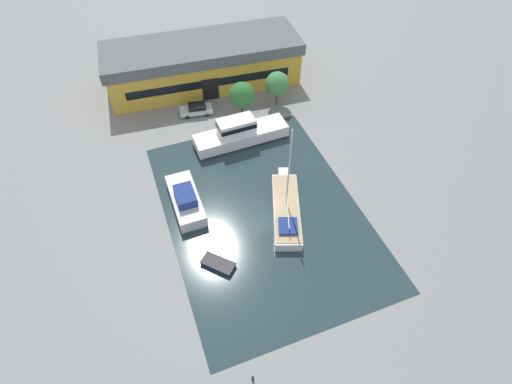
% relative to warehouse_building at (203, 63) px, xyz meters
% --- Properties ---
extents(ground_plane, '(440.00, 440.00, 0.00)m').
position_rel_warehouse_building_xyz_m(ground_plane, '(-0.99, -27.31, -3.31)').
color(ground_plane, gray).
extents(water_canal, '(21.00, 29.65, 0.01)m').
position_rel_warehouse_building_xyz_m(water_canal, '(-0.99, -27.31, -3.30)').
color(water_canal, '#23383D').
rests_on(water_canal, ground).
extents(warehouse_building, '(29.41, 11.77, 6.54)m').
position_rel_warehouse_building_xyz_m(warehouse_building, '(0.00, 0.00, 0.00)').
color(warehouse_building, gold).
rests_on(warehouse_building, ground).
extents(quay_tree_near_building, '(3.51, 3.51, 5.32)m').
position_rel_warehouse_building_xyz_m(quay_tree_near_building, '(2.62, -10.12, 0.24)').
color(quay_tree_near_building, brown).
rests_on(quay_tree_near_building, ground).
extents(quay_tree_by_water, '(3.37, 3.37, 5.17)m').
position_rel_warehouse_building_xyz_m(quay_tree_by_water, '(8.18, -9.22, 0.17)').
color(quay_tree_by_water, brown).
rests_on(quay_tree_by_water, ground).
extents(parked_car, '(4.79, 2.55, 1.57)m').
position_rel_warehouse_building_xyz_m(parked_car, '(-3.30, -7.26, -2.51)').
color(parked_car, silver).
rests_on(parked_car, ground).
extents(sailboat_moored, '(6.21, 11.29, 11.49)m').
position_rel_warehouse_building_xyz_m(sailboat_moored, '(1.38, -28.35, -2.63)').
color(sailboat_moored, silver).
rests_on(sailboat_moored, water_canal).
extents(motor_cruiser, '(12.56, 3.74, 3.71)m').
position_rel_warehouse_building_xyz_m(motor_cruiser, '(0.53, -15.11, -1.96)').
color(motor_cruiser, white).
rests_on(motor_cruiser, water_canal).
extents(small_dinghy, '(3.50, 3.58, 0.52)m').
position_rel_warehouse_building_xyz_m(small_dinghy, '(-7.77, -32.21, -3.04)').
color(small_dinghy, '#19234C').
rests_on(small_dinghy, water_canal).
extents(cabin_boat, '(3.01, 7.75, 2.56)m').
position_rel_warehouse_building_xyz_m(cabin_boat, '(-8.81, -23.32, -2.35)').
color(cabin_boat, silver).
rests_on(cabin_boat, water_canal).
extents(mooring_bollard, '(0.23, 0.23, 0.76)m').
position_rel_warehouse_building_xyz_m(mooring_bollard, '(-8.30, -43.73, -2.90)').
color(mooring_bollard, black).
rests_on(mooring_bollard, ground).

